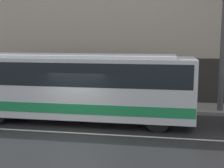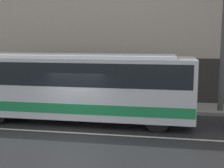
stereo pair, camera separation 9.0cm
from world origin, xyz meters
TOP-DOWN VIEW (x-y plane):
  - ground_plane at (0.00, 0.00)m, footprint 60.00×60.00m
  - sidewalk at (0.00, 5.23)m, footprint 60.00×2.46m
  - building_facade at (0.00, 6.60)m, footprint 60.00×0.35m
  - lane_stripe at (0.00, 0.00)m, footprint 54.00×0.14m
  - transit_bus at (-0.62, 1.84)m, footprint 11.54×2.52m
  - pedestrian_waiting at (-1.25, 5.97)m, footprint 0.36×0.36m

SIDE VIEW (x-z plane):
  - ground_plane at x=0.00m, z-range 0.00..0.00m
  - lane_stripe at x=0.00m, z-range 0.00..0.01m
  - sidewalk at x=0.00m, z-range 0.00..0.17m
  - pedestrian_waiting at x=-1.25m, z-range 0.11..1.62m
  - transit_bus at x=-0.62m, z-range 0.20..3.44m
  - building_facade at x=0.00m, z-range -0.21..12.46m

